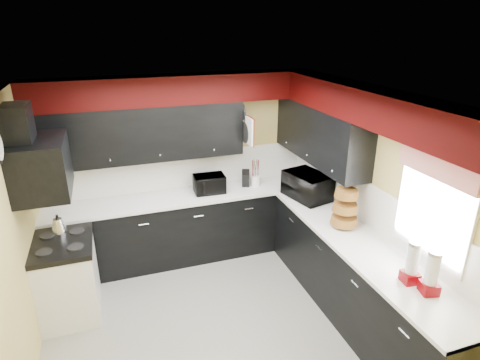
{
  "coord_description": "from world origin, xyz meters",
  "views": [
    {
      "loc": [
        -0.9,
        -3.39,
        3.11
      ],
      "look_at": [
        0.54,
        0.81,
        1.35
      ],
      "focal_mm": 30.0,
      "sensor_mm": 36.0,
      "label": 1
    }
  ],
  "objects_px": {
    "microwave": "(308,186)",
    "knife_block": "(246,179)",
    "toaster_oven": "(209,184)",
    "utensil_crock": "(255,181)",
    "kettle": "(59,225)"
  },
  "relations": [
    {
      "from": "toaster_oven",
      "to": "utensil_crock",
      "type": "bearing_deg",
      "value": 4.05
    },
    {
      "from": "toaster_oven",
      "to": "microwave",
      "type": "distance_m",
      "value": 1.31
    },
    {
      "from": "utensil_crock",
      "to": "kettle",
      "type": "relative_size",
      "value": 0.87
    },
    {
      "from": "toaster_oven",
      "to": "utensil_crock",
      "type": "height_order",
      "value": "toaster_oven"
    },
    {
      "from": "utensil_crock",
      "to": "knife_block",
      "type": "bearing_deg",
      "value": 172.65
    },
    {
      "from": "microwave",
      "to": "knife_block",
      "type": "bearing_deg",
      "value": 31.63
    },
    {
      "from": "toaster_oven",
      "to": "kettle",
      "type": "relative_size",
      "value": 2.4
    },
    {
      "from": "microwave",
      "to": "utensil_crock",
      "type": "xyz_separation_m",
      "value": [
        -0.49,
        0.62,
        -0.09
      ]
    },
    {
      "from": "toaster_oven",
      "to": "kettle",
      "type": "distance_m",
      "value": 1.93
    },
    {
      "from": "toaster_oven",
      "to": "knife_block",
      "type": "bearing_deg",
      "value": 6.39
    },
    {
      "from": "knife_block",
      "to": "kettle",
      "type": "distance_m",
      "value": 2.46
    },
    {
      "from": "microwave",
      "to": "knife_block",
      "type": "relative_size",
      "value": 2.65
    },
    {
      "from": "microwave",
      "to": "kettle",
      "type": "height_order",
      "value": "microwave"
    },
    {
      "from": "knife_block",
      "to": "kettle",
      "type": "relative_size",
      "value": 1.34
    },
    {
      "from": "kettle",
      "to": "utensil_crock",
      "type": "bearing_deg",
      "value": 11.19
    }
  ]
}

